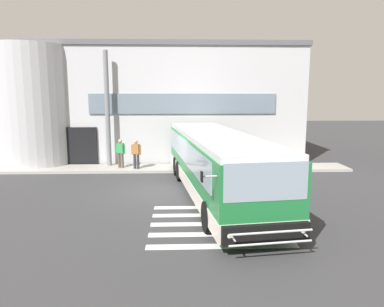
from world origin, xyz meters
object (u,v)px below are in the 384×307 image
Objects in this scene: entry_support_column at (107,109)px; safety_bollard_yellow at (198,166)px; passenger_by_doorway at (136,152)px; passenger_near_column at (121,152)px; bus_main_foreground at (215,165)px.

entry_support_column is 7.44× the size of safety_bollard_yellow.
passenger_by_doorway is (1.74, -0.99, -2.39)m from entry_support_column.
passenger_near_column is (0.80, -0.67, -2.42)m from entry_support_column.
entry_support_column is 8.59m from bus_main_foreground.
passenger_near_column is at bearing 161.29° from passenger_by_doorway.
safety_bollard_yellow is (-0.54, 4.22, -0.89)m from bus_main_foreground.
safety_bollard_yellow is (3.46, -0.81, -0.66)m from passenger_by_doorway.
entry_support_column is at bearing 140.19° from passenger_near_column.
bus_main_foreground is 4.35m from safety_bollard_yellow.
entry_support_column is 4.00× the size of passenger_by_doorway.
passenger_by_doorway is at bearing 128.44° from bus_main_foreground.
entry_support_column is at bearing 150.51° from passenger_by_doorway.
passenger_by_doorway is (-4.00, 5.03, -0.22)m from bus_main_foreground.
passenger_by_doorway is 3.61m from safety_bollard_yellow.
bus_main_foreground is 7.29m from passenger_near_column.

